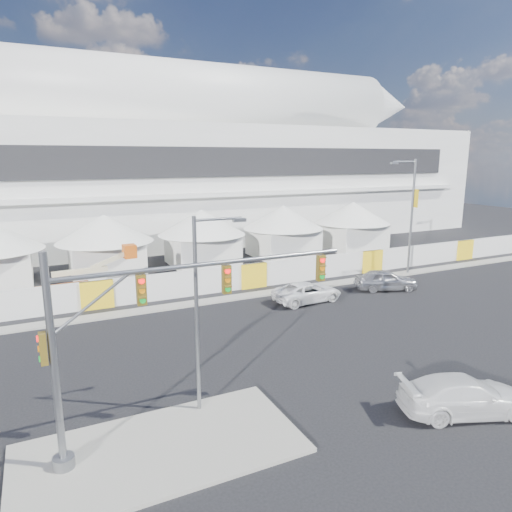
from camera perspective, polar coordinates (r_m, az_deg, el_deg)
name	(u,v)px	position (r m, az deg, el deg)	size (l,w,h in m)	color
ground	(270,380)	(22.35, 1.82, -15.23)	(160.00, 160.00, 0.00)	black
median_island	(161,449)	(18.08, -11.80, -22.52)	(10.00, 5.00, 0.15)	gray
far_curb	(403,274)	(43.16, 17.89, -2.10)	(80.00, 1.20, 0.12)	gray
stadium	(183,164)	(61.72, -9.06, 11.29)	(80.00, 24.80, 21.98)	silver
tent_row	(156,236)	(43.27, -12.44, 2.43)	(53.40, 8.40, 5.40)	white
hoarding_fence	(253,276)	(36.68, -0.35, -2.46)	(70.00, 0.25, 2.00)	silver
scaffold_tower	(424,185)	(77.05, 20.29, 8.29)	(4.40, 4.40, 12.00)	#595B60
sedan_silver	(386,280)	(37.56, 15.92, -2.87)	(4.83, 1.94, 1.65)	#AAABAF
pickup_curb	(307,292)	(33.49, 6.44, -4.48)	(5.18, 2.39, 1.44)	white
pickup_near	(464,395)	(21.29, 24.60, -15.54)	(5.36, 2.18, 1.55)	silver
lot_car_b	(416,252)	(50.33, 19.42, 0.49)	(3.92, 1.58, 1.33)	black
traffic_mast	(129,338)	(16.22, -15.61, -9.89)	(11.11, 0.72, 7.38)	slate
streetlight_median	(201,301)	(18.20, -6.83, -5.66)	(2.21, 0.22, 8.00)	slate
streetlight_curb	(410,209)	(42.37, 18.71, 5.62)	(3.01, 0.68, 10.17)	gray
boom_lift	(74,286)	(36.21, -21.81, -3.56)	(7.37, 1.96, 3.71)	#CD5513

